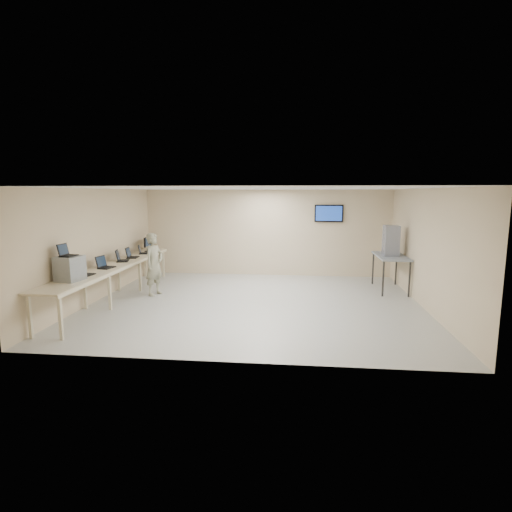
# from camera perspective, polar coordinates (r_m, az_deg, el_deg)

# --- Properties ---
(room) EXTENTS (8.01, 7.01, 2.81)m
(room) POSITION_cam_1_polar(r_m,az_deg,el_deg) (9.69, 0.11, 1.39)
(room) COLOR #B5B6A6
(room) RESTS_ON ground
(workbench) EXTENTS (0.76, 6.00, 0.90)m
(workbench) POSITION_cam_1_polar(r_m,az_deg,el_deg) (10.71, -19.58, -1.57)
(workbench) COLOR beige
(workbench) RESTS_ON ground
(equipment_box) EXTENTS (0.50, 0.55, 0.51)m
(equipment_box) POSITION_cam_1_polar(r_m,az_deg,el_deg) (9.08, -25.06, -1.62)
(equipment_box) COLOR gray
(equipment_box) RESTS_ON workbench
(laptop_on_box) EXTENTS (0.30, 0.35, 0.26)m
(laptop_on_box) POSITION_cam_1_polar(r_m,az_deg,el_deg) (9.05, -25.48, 0.40)
(laptop_on_box) COLOR black
(laptop_on_box) RESTS_ON equipment_box
(laptop_0) EXTENTS (0.32, 0.37, 0.27)m
(laptop_0) POSITION_cam_1_polar(r_m,az_deg,el_deg) (9.57, -23.34, -2.13)
(laptop_0) COLOR black
(laptop_0) RESTS_ON workbench
(laptop_1) EXTENTS (0.37, 0.42, 0.30)m
(laptop_1) POSITION_cam_1_polar(r_m,az_deg,el_deg) (10.30, -20.86, -1.20)
(laptop_1) COLOR black
(laptop_1) RESTS_ON workbench
(laptop_2) EXTENTS (0.42, 0.45, 0.30)m
(laptop_2) POSITION_cam_1_polar(r_m,az_deg,el_deg) (11.17, -18.76, -0.32)
(laptop_2) COLOR black
(laptop_2) RESTS_ON workbench
(laptop_3) EXTENTS (0.34, 0.40, 0.29)m
(laptop_3) POSITION_cam_1_polar(r_m,az_deg,el_deg) (11.69, -17.43, 0.13)
(laptop_3) COLOR black
(laptop_3) RESTS_ON workbench
(laptop_4) EXTENTS (0.35, 0.38, 0.26)m
(laptop_4) POSITION_cam_1_polar(r_m,az_deg,el_deg) (12.40, -16.01, 0.64)
(laptop_4) COLOR black
(laptop_4) RESTS_ON workbench
(monitor_near) EXTENTS (0.20, 0.45, 0.45)m
(monitor_near) POSITION_cam_1_polar(r_m,az_deg,el_deg) (12.78, -15.25, 1.84)
(monitor_near) COLOR black
(monitor_near) RESTS_ON workbench
(monitor_far) EXTENTS (0.21, 0.46, 0.46)m
(monitor_far) POSITION_cam_1_polar(r_m,az_deg,el_deg) (13.17, -14.59, 2.09)
(monitor_far) COLOR black
(monitor_far) RESTS_ON workbench
(soldier) EXTENTS (0.58, 0.70, 1.66)m
(soldier) POSITION_cam_1_polar(r_m,az_deg,el_deg) (10.88, -14.32, -1.15)
(soldier) COLOR gray
(soldier) RESTS_ON ground
(side_table) EXTENTS (0.77, 1.64, 0.99)m
(side_table) POSITION_cam_1_polar(r_m,az_deg,el_deg) (11.66, 18.70, -0.25)
(side_table) COLOR gray
(side_table) RESTS_ON ground
(storage_bins) EXTENTS (0.39, 0.44, 0.83)m
(storage_bins) POSITION_cam_1_polar(r_m,az_deg,el_deg) (11.59, 18.73, 2.12)
(storage_bins) COLOR #8C92A3
(storage_bins) RESTS_ON side_table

